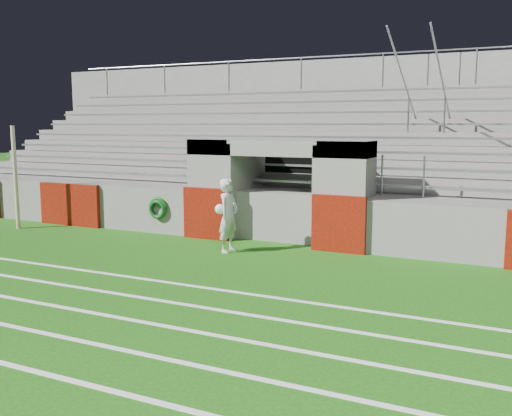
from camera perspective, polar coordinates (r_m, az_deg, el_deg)
The scene contains 6 objects.
ground at distance 11.71m, azimuth -4.74°, elevation -6.43°, with size 90.00×90.00×0.00m, color #18510D.
field_post at distance 17.72m, azimuth -22.92°, elevation 2.81°, with size 0.11×0.11×2.95m, color #C6B193.
field_markings at distance 8.04m, azimuth -23.69°, elevation -14.10°, with size 28.00×8.09×0.01m.
stadium_structure at distance 18.69m, azimuth 7.70°, elevation 3.70°, with size 26.00×8.48×5.42m.
goalkeeper_with_ball at distance 13.38m, azimuth -2.79°, elevation -0.73°, with size 0.48×0.65×1.74m.
hose_coil at distance 15.77m, azimuth -9.80°, elevation -0.07°, with size 0.59×0.16×0.59m.
Camera 1 is at (5.77, -9.75, 2.98)m, focal length 40.00 mm.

